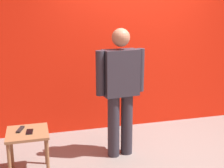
{
  "coord_description": "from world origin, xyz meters",
  "views": [
    {
      "loc": [
        -1.55,
        -2.98,
        1.84
      ],
      "look_at": [
        -0.59,
        0.55,
        0.92
      ],
      "focal_mm": 47.52,
      "sensor_mm": 36.0,
      "label": 1
    }
  ],
  "objects_px": {
    "tv_remote": "(20,129)",
    "standing_person": "(120,87)",
    "side_table": "(28,139)",
    "cell_phone": "(30,132)"
  },
  "relations": [
    {
      "from": "tv_remote",
      "to": "standing_person",
      "type": "bearing_deg",
      "value": 24.12
    },
    {
      "from": "standing_person",
      "to": "tv_remote",
      "type": "xyz_separation_m",
      "value": [
        -1.22,
        -0.15,
        -0.38
      ]
    },
    {
      "from": "side_table",
      "to": "tv_remote",
      "type": "height_order",
      "value": "tv_remote"
    },
    {
      "from": "side_table",
      "to": "standing_person",
      "type": "bearing_deg",
      "value": 10.28
    },
    {
      "from": "side_table",
      "to": "cell_phone",
      "type": "bearing_deg",
      "value": -39.46
    },
    {
      "from": "side_table",
      "to": "cell_phone",
      "type": "xyz_separation_m",
      "value": [
        0.03,
        -0.02,
        0.1
      ]
    },
    {
      "from": "standing_person",
      "to": "side_table",
      "type": "relative_size",
      "value": 3.09
    },
    {
      "from": "side_table",
      "to": "tv_remote",
      "type": "relative_size",
      "value": 3.11
    },
    {
      "from": "cell_phone",
      "to": "tv_remote",
      "type": "height_order",
      "value": "tv_remote"
    },
    {
      "from": "standing_person",
      "to": "cell_phone",
      "type": "height_order",
      "value": "standing_person"
    }
  ]
}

